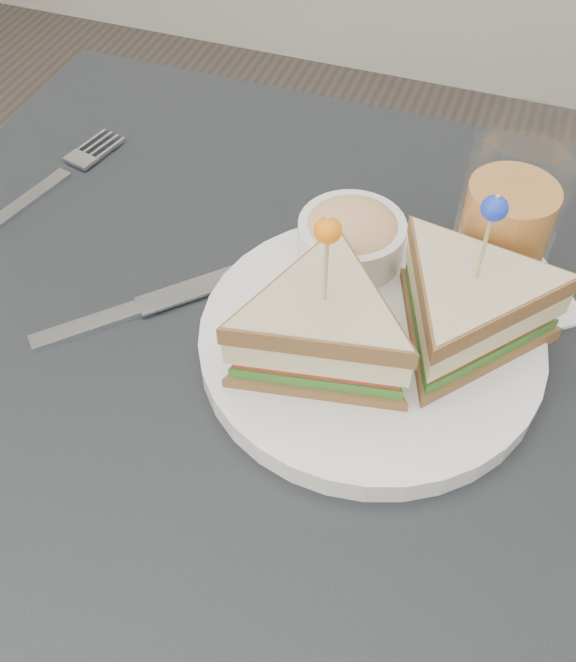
{
  "coord_description": "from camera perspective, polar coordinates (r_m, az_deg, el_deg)",
  "views": [
    {
      "loc": [
        0.13,
        -0.33,
        1.22
      ],
      "look_at": [
        0.01,
        0.01,
        0.8
      ],
      "focal_mm": 40.0,
      "sensor_mm": 36.0,
      "label": 1
    }
  ],
  "objects": [
    {
      "name": "table",
      "position": [
        0.65,
        -1.14,
        -7.69
      ],
      "size": [
        0.8,
        0.8,
        0.75
      ],
      "color": "black",
      "rests_on": "ground"
    },
    {
      "name": "drink_set",
      "position": [
        0.63,
        16.47,
        7.92
      ],
      "size": [
        0.18,
        0.18,
        0.16
      ],
      "rotation": [
        0.0,
        0.0,
        0.63
      ],
      "color": "white",
      "rests_on": "table"
    },
    {
      "name": "cutlery_fork",
      "position": [
        0.79,
        -17.86,
        10.89
      ],
      "size": [
        0.07,
        0.21,
        0.01
      ],
      "rotation": [
        0.0,
        0.0,
        -0.23
      ],
      "color": "silver",
      "rests_on": "table"
    },
    {
      "name": "plate_meal",
      "position": [
        0.57,
        7.49,
        1.27
      ],
      "size": [
        0.35,
        0.35,
        0.16
      ],
      "rotation": [
        0.0,
        0.0,
        -0.34
      ],
      "color": "white",
      "rests_on": "table"
    },
    {
      "name": "cutlery_knife",
      "position": [
        0.64,
        -10.62,
        2.04
      ],
      "size": [
        0.17,
        0.18,
        0.01
      ],
      "rotation": [
        0.0,
        0.0,
        -0.78
      ],
      "color": "white",
      "rests_on": "table"
    }
  ]
}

